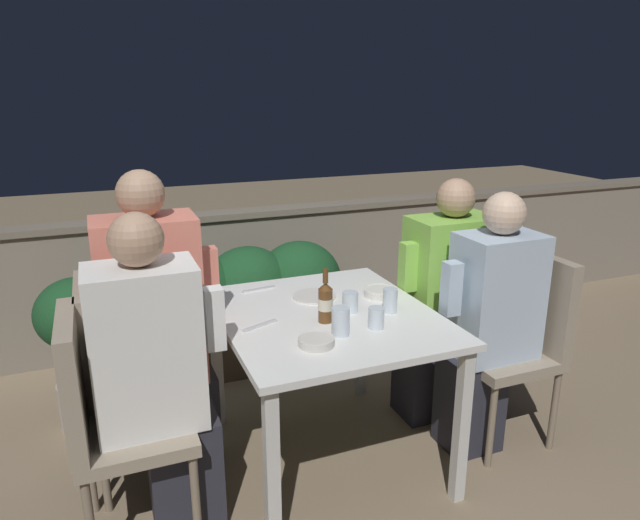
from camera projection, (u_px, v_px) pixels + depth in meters
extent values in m
plane|color=#847056|center=(326.00, 456.00, 2.69)|extent=(16.00, 16.00, 0.00)
cube|color=gray|center=(242.00, 277.00, 3.91)|extent=(9.00, 0.14, 0.84)
cube|color=#706656|center=(240.00, 214.00, 3.78)|extent=(9.00, 0.18, 0.04)
cube|color=white|center=(327.00, 316.00, 2.48)|extent=(0.91, 1.04, 0.03)
cube|color=silver|center=(272.00, 474.00, 2.03)|extent=(0.05, 0.05, 0.70)
cube|color=silver|center=(462.00, 426.00, 2.32)|extent=(0.05, 0.05, 0.70)
cube|color=silver|center=(217.00, 361.00, 2.86)|extent=(0.05, 0.05, 0.70)
cube|color=silver|center=(361.00, 336.00, 3.15)|extent=(0.05, 0.05, 0.70)
cube|color=brown|center=(250.00, 344.00, 3.54)|extent=(1.19, 0.36, 0.28)
ellipsoid|color=#194723|center=(193.00, 295.00, 3.32)|extent=(0.54, 0.47, 0.51)
ellipsoid|color=#194723|center=(248.00, 288.00, 3.44)|extent=(0.54, 0.47, 0.51)
ellipsoid|color=#194723|center=(299.00, 281.00, 3.55)|extent=(0.54, 0.47, 0.51)
cube|color=gray|center=(135.00, 432.00, 2.12)|extent=(0.42, 0.42, 0.05)
cube|color=gray|center=(72.00, 380.00, 1.98)|extent=(0.06, 0.42, 0.46)
cylinder|color=#7F705B|center=(196.00, 503.00, 2.09)|extent=(0.03, 0.03, 0.41)
cylinder|color=#7F705B|center=(90.00, 468.00, 2.28)|extent=(0.03, 0.03, 0.41)
cylinder|color=#7F705B|center=(181.00, 448.00, 2.41)|extent=(0.03, 0.03, 0.41)
cube|color=#282833|center=(185.00, 468.00, 2.24)|extent=(0.27, 0.23, 0.46)
cube|color=white|center=(146.00, 348.00, 2.05)|extent=(0.38, 0.26, 0.61)
cube|color=white|center=(214.00, 319.00, 2.12)|extent=(0.07, 0.07, 0.24)
sphere|color=tan|center=(136.00, 240.00, 1.93)|extent=(0.19, 0.19, 0.19)
cube|color=gray|center=(141.00, 387.00, 2.44)|extent=(0.42, 0.42, 0.05)
cube|color=gray|center=(88.00, 339.00, 2.30)|extent=(0.06, 0.42, 0.46)
cylinder|color=#7F705B|center=(104.00, 468.00, 2.29)|extent=(0.03, 0.03, 0.41)
cylinder|color=#7F705B|center=(194.00, 447.00, 2.41)|extent=(0.03, 0.03, 0.41)
cylinder|color=#7F705B|center=(101.00, 421.00, 2.61)|extent=(0.03, 0.03, 0.41)
cylinder|color=#7F705B|center=(181.00, 405.00, 2.73)|extent=(0.03, 0.03, 0.41)
cube|color=#282833|center=(185.00, 421.00, 2.56)|extent=(0.29, 0.23, 0.46)
cube|color=#E07A66|center=(150.00, 301.00, 2.36)|extent=(0.41, 0.26, 0.71)
cube|color=#E07A66|center=(209.00, 275.00, 2.42)|extent=(0.07, 0.07, 0.24)
sphere|color=tan|center=(140.00, 194.00, 2.22)|extent=(0.19, 0.19, 0.19)
cube|color=gray|center=(502.00, 356.00, 2.72)|extent=(0.42, 0.42, 0.05)
cube|color=gray|center=(539.00, 301.00, 2.71)|extent=(0.06, 0.42, 0.46)
cylinder|color=#7F705B|center=(491.00, 426.00, 2.56)|extent=(0.03, 0.03, 0.41)
cylinder|color=#7F705B|center=(554.00, 410.00, 2.69)|extent=(0.03, 0.03, 0.41)
cylinder|color=#7F705B|center=(446.00, 389.00, 2.88)|extent=(0.03, 0.03, 0.41)
cylinder|color=#7F705B|center=(504.00, 376.00, 3.01)|extent=(0.03, 0.03, 0.41)
cube|color=#282833|center=(469.00, 401.00, 2.72)|extent=(0.26, 0.23, 0.46)
cube|color=silver|center=(496.00, 296.00, 2.60)|extent=(0.37, 0.26, 0.58)
cube|color=silver|center=(451.00, 288.00, 2.49)|extent=(0.07, 0.07, 0.24)
sphere|color=beige|center=(504.00, 213.00, 2.49)|extent=(0.19, 0.19, 0.19)
cube|color=gray|center=(458.00, 331.00, 2.99)|extent=(0.42, 0.42, 0.05)
cube|color=gray|center=(491.00, 281.00, 2.99)|extent=(0.06, 0.42, 0.46)
cylinder|color=#7F705B|center=(445.00, 393.00, 2.84)|extent=(0.03, 0.03, 0.41)
cylinder|color=#7F705B|center=(504.00, 380.00, 2.97)|extent=(0.03, 0.03, 0.41)
cylinder|color=#7F705B|center=(408.00, 362.00, 3.16)|extent=(0.03, 0.03, 0.41)
cylinder|color=#7F705B|center=(463.00, 352.00, 3.29)|extent=(0.03, 0.03, 0.41)
cube|color=#282833|center=(428.00, 372.00, 2.99)|extent=(0.30, 0.23, 0.46)
cube|color=#8CCC4C|center=(450.00, 275.00, 2.88)|extent=(0.43, 0.26, 0.60)
cube|color=#8CCC4C|center=(408.00, 267.00, 2.77)|extent=(0.07, 0.07, 0.24)
sphere|color=tan|center=(456.00, 198.00, 2.76)|extent=(0.19, 0.19, 0.19)
cylinder|color=brown|center=(325.00, 306.00, 2.37)|extent=(0.06, 0.06, 0.14)
cylinder|color=beige|center=(325.00, 304.00, 2.37)|extent=(0.06, 0.06, 0.05)
cone|color=brown|center=(325.00, 286.00, 2.34)|extent=(0.06, 0.06, 0.03)
cylinder|color=brown|center=(325.00, 276.00, 2.33)|extent=(0.02, 0.02, 0.06)
cylinder|color=silver|center=(314.00, 296.00, 2.67)|extent=(0.20, 0.20, 0.01)
cylinder|color=silver|center=(380.00, 292.00, 2.68)|extent=(0.15, 0.15, 0.03)
torus|color=silver|center=(380.00, 290.00, 2.68)|extent=(0.15, 0.15, 0.01)
cylinder|color=beige|center=(316.00, 341.00, 2.17)|extent=(0.14, 0.14, 0.03)
torus|color=beige|center=(316.00, 339.00, 2.16)|extent=(0.14, 0.14, 0.01)
cylinder|color=silver|center=(341.00, 321.00, 2.25)|extent=(0.07, 0.07, 0.12)
cylinder|color=silver|center=(376.00, 318.00, 2.32)|extent=(0.07, 0.07, 0.09)
cylinder|color=silver|center=(390.00, 300.00, 2.48)|extent=(0.06, 0.06, 0.11)
cylinder|color=silver|center=(350.00, 302.00, 2.48)|extent=(0.07, 0.07, 0.09)
cube|color=silver|center=(260.00, 325.00, 2.34)|extent=(0.17, 0.08, 0.01)
cube|color=silver|center=(259.00, 289.00, 2.76)|extent=(0.17, 0.04, 0.01)
cylinder|color=#B2A899|center=(88.00, 402.00, 2.92)|extent=(0.28, 0.28, 0.24)
cylinder|color=#47331E|center=(83.00, 362.00, 2.86)|extent=(0.03, 0.03, 0.22)
ellipsoid|color=#194723|center=(76.00, 313.00, 2.78)|extent=(0.39, 0.39, 0.35)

